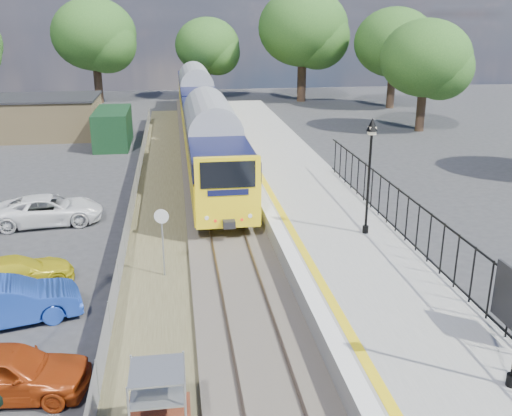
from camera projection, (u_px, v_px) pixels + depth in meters
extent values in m
plane|color=#2D2D30|center=(255.00, 345.00, 16.66)|extent=(120.00, 120.00, 0.00)
cube|color=#473F38|center=(224.00, 224.00, 25.99)|extent=(3.40, 80.00, 0.20)
cube|color=#4C472D|center=(159.00, 245.00, 23.75)|extent=(2.60, 70.00, 0.06)
cube|color=brown|center=(208.00, 222.00, 25.86)|extent=(0.07, 80.00, 0.14)
cube|color=brown|center=(240.00, 220.00, 26.05)|extent=(0.07, 80.00, 0.14)
cube|color=gray|center=(325.00, 227.00, 24.57)|extent=(5.00, 70.00, 0.90)
cube|color=silver|center=(274.00, 220.00, 24.12)|extent=(0.50, 70.00, 0.01)
cube|color=yellow|center=(285.00, 219.00, 24.19)|extent=(0.30, 70.00, 0.01)
cylinder|color=black|center=(511.00, 380.00, 13.31)|extent=(0.24, 0.24, 0.30)
cylinder|color=black|center=(365.00, 229.00, 22.65)|extent=(0.24, 0.24, 0.30)
cylinder|color=black|center=(368.00, 185.00, 22.06)|extent=(0.10, 0.10, 3.70)
cube|color=black|center=(372.00, 135.00, 21.43)|extent=(0.08, 0.08, 0.30)
cube|color=beige|center=(372.00, 130.00, 21.37)|extent=(0.26, 0.26, 0.30)
cone|color=black|center=(372.00, 124.00, 21.30)|extent=(0.44, 0.44, 0.50)
cube|color=black|center=(438.00, 220.00, 19.03)|extent=(0.05, 26.00, 0.05)
cube|color=black|center=(510.00, 297.00, 14.98)|extent=(0.08, 1.40, 1.60)
cube|color=tan|center=(46.00, 117.00, 44.54)|extent=(8.00, 6.00, 3.00)
cube|color=black|center=(43.00, 98.00, 44.04)|extent=(8.20, 6.20, 0.15)
cube|color=#13341A|center=(113.00, 128.00, 41.60)|extent=(2.40, 6.00, 2.60)
cylinder|color=#332319|center=(98.00, 85.00, 61.54)|extent=(0.88, 0.88, 3.85)
ellipsoid|color=#25531B|center=(94.00, 34.00, 59.85)|extent=(8.80, 8.80, 7.48)
cylinder|color=#332319|center=(208.00, 84.00, 65.14)|extent=(0.72, 0.72, 3.15)
ellipsoid|color=#25531B|center=(207.00, 45.00, 63.76)|extent=(7.20, 7.20, 6.12)
cylinder|color=#332319|center=(302.00, 82.00, 62.57)|extent=(0.96, 0.96, 4.20)
ellipsoid|color=#25531B|center=(303.00, 28.00, 60.73)|extent=(9.60, 9.60, 8.16)
cylinder|color=#332319|center=(391.00, 91.00, 58.14)|extent=(0.80, 0.80, 3.50)
ellipsoid|color=#25531B|center=(395.00, 42.00, 56.61)|extent=(8.00, 8.00, 6.80)
cylinder|color=#332319|center=(421.00, 112.00, 46.68)|extent=(0.72, 0.72, 3.15)
ellipsoid|color=#25531B|center=(426.00, 58.00, 45.30)|extent=(7.20, 7.20, 6.12)
cube|color=yellow|center=(211.00, 151.00, 32.89)|extent=(2.80, 20.00, 1.90)
cube|color=#0F1237|center=(211.00, 128.00, 32.47)|extent=(2.82, 20.00, 0.90)
cube|color=black|center=(211.00, 128.00, 32.47)|extent=(2.82, 18.00, 0.70)
cube|color=black|center=(212.00, 170.00, 33.27)|extent=(2.00, 18.00, 0.45)
cube|color=yellow|center=(196.00, 100.00, 52.19)|extent=(2.80, 20.00, 1.90)
cube|color=#0F1237|center=(195.00, 86.00, 51.77)|extent=(2.82, 20.00, 0.90)
cube|color=black|center=(195.00, 86.00, 51.77)|extent=(2.82, 18.00, 0.70)
cube|color=black|center=(196.00, 113.00, 52.57)|extent=(2.00, 18.00, 0.45)
cube|color=black|center=(228.00, 175.00, 22.89)|extent=(2.24, 0.04, 1.10)
cylinder|color=#999EA3|center=(163.00, 247.00, 20.59)|extent=(0.06, 0.06, 2.37)
cylinder|color=silver|center=(161.00, 216.00, 20.16)|extent=(0.52, 0.15, 0.53)
imported|color=#9E350E|center=(7.00, 372.00, 14.23)|extent=(4.20, 2.04, 1.38)
imported|color=#1B3EA6|center=(8.00, 302.00, 17.61)|extent=(4.55, 2.58, 1.42)
imported|color=gold|center=(15.00, 273.00, 19.93)|extent=(4.27, 2.99, 1.15)
imported|color=white|center=(49.00, 210.00, 26.08)|extent=(4.97, 2.68, 1.33)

